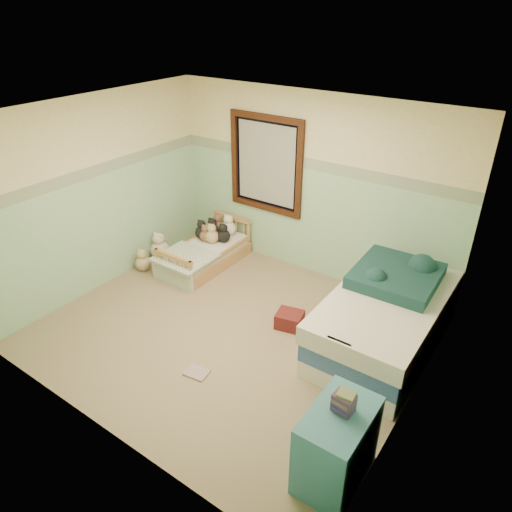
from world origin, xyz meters
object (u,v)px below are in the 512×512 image
Objects in this scene: toddler_bed_frame at (206,259)px; plush_floor_cream at (160,250)px; plush_floor_tan at (143,263)px; red_pillow at (290,320)px; dresser at (337,445)px; floor_book at (197,373)px; twin_bed_frame at (383,335)px.

toddler_bed_frame is 4.76× the size of plush_floor_cream.
red_pillow is at bearing 1.83° from plush_floor_tan.
plush_floor_cream is 4.23m from dresser.
floor_book is (2.05, -1.17, -0.10)m from plush_floor_tan.
red_pillow is 1.31m from floor_book.
plush_floor_cream reaches higher than red_pillow.
twin_bed_frame is (2.82, -0.21, 0.02)m from toddler_bed_frame.
red_pillow is (-1.03, -0.36, -0.01)m from twin_bed_frame.
plush_floor_cream is 2.61m from floor_book.
plush_floor_cream reaches higher than floor_book.
floor_book is at bearing -29.77° from plush_floor_tan.
red_pillow is at bearing -17.53° from toddler_bed_frame.
toddler_bed_frame is 1.91× the size of dresser.
plush_floor_cream reaches higher than twin_bed_frame.
dresser is 2.97× the size of floor_book.
twin_bed_frame is 2.92× the size of dresser.
plush_floor_tan is at bearing 159.30° from dresser.
twin_bed_frame is 1.09m from red_pillow.
dresser is at bearing -25.39° from plush_floor_cream.
dresser is 2.04m from red_pillow.
toddler_bed_frame is at bearing 45.38° from plush_floor_tan.
dresser is (3.78, -1.43, 0.25)m from plush_floor_tan.
red_pillow reaches higher than floor_book.
floor_book is at bearing -36.67° from plush_floor_cream.
floor_book is at bearing -131.18° from twin_bed_frame.
plush_floor_cream is at bearing 154.61° from dresser.
plush_floor_cream is at bearing 172.94° from red_pillow.
plush_floor_tan is 0.73× the size of red_pillow.
twin_bed_frame is at bearing -4.27° from toddler_bed_frame.
floor_book is (-0.38, -1.25, -0.08)m from red_pillow.
floor_book is (-1.41, -1.61, -0.10)m from twin_bed_frame.
toddler_bed_frame is at bearing 162.47° from red_pillow.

